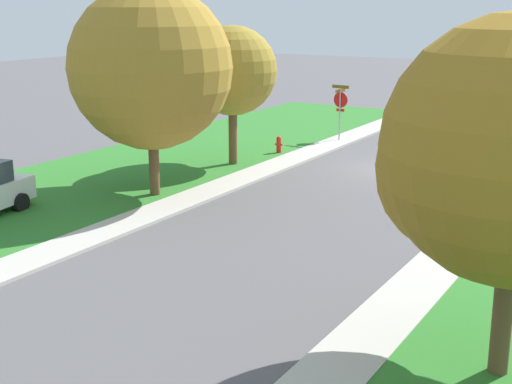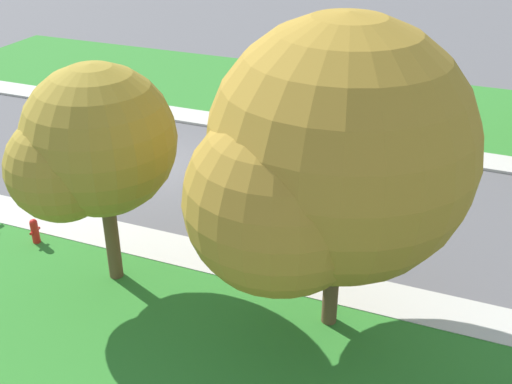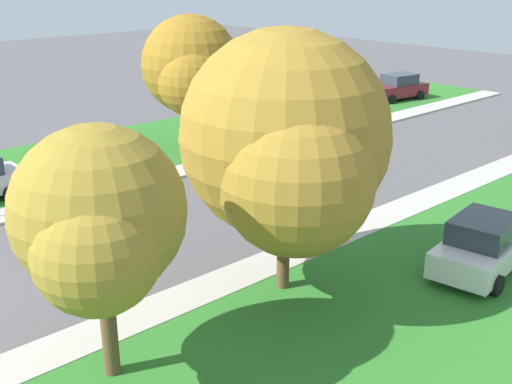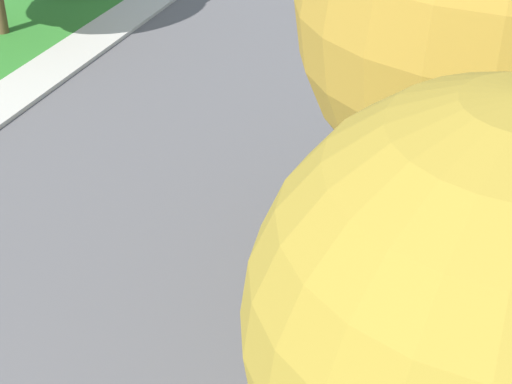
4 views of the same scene
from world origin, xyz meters
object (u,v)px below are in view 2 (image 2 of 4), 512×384
Objects in this scene: fire_hydrant at (35,231)px; tree_sidewalk_mid at (325,163)px; tree_across_right at (90,147)px; mailbox at (419,114)px; car_silver_far_down_street at (325,96)px; stop_sign_far_corner at (309,89)px.

tree_sidewalk_mid is at bearing 86.40° from fire_hydrant.
mailbox is at bearing 154.86° from tree_across_right.
fire_hydrant is at bearing -93.60° from tree_sidewalk_mid.
car_silver_far_down_street is at bearing -104.05° from mailbox.
tree_across_right is 5.64m from tree_sidewalk_mid.
stop_sign_far_corner is at bearing -73.51° from mailbox.
car_silver_far_down_street is 4.25m from mailbox.
car_silver_far_down_street reaches higher than fire_hydrant.
stop_sign_far_corner is 0.64× the size of car_silver_far_down_street.
stop_sign_far_corner is 0.38× the size of tree_sidewalk_mid.
stop_sign_far_corner is 11.72m from fire_hydrant.
tree_across_right is at bearing 75.54° from fire_hydrant.
car_silver_far_down_street is 5.19× the size of fire_hydrant.
stop_sign_far_corner reaches higher than mailbox.
car_silver_far_down_street reaches higher than mailbox.
mailbox reaches higher than fire_hydrant.
fire_hydrant is 0.63× the size of mailbox.
car_silver_far_down_street is at bearing 172.48° from tree_across_right.
car_silver_far_down_street is 3.29× the size of mailbox.
stop_sign_far_corner is at bearing -0.37° from car_silver_far_down_street.
tree_sidewalk_mid is 8.81× the size of fire_hydrant.
tree_across_right reaches higher than stop_sign_far_corner.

